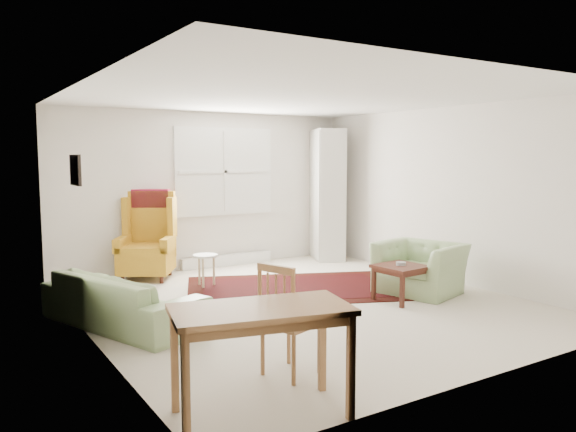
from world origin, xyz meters
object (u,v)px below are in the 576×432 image
desk_chair (291,318)px  sofa (123,289)px  armchair (420,263)px  stool (205,270)px  wingback_chair (146,235)px  coffee_table (401,283)px  cabinet (327,194)px  desk (261,361)px

desk_chair → sofa: bearing=3.4°
armchair → desk_chair: desk_chair is taller
stool → desk_chair: bearing=-101.8°
wingback_chair → stool: 1.13m
armchair → desk_chair: (-2.94, -1.45, 0.07)m
sofa → coffee_table: (3.21, -0.82, -0.16)m
wingback_chair → stool: wingback_chair is taller
coffee_table → cabinet: (0.99, 2.91, 0.90)m
armchair → stool: armchair is taller
desk → sofa: bearing=94.7°
cabinet → sofa: bearing=-131.5°
armchair → desk_chair: bearing=-80.3°
wingback_chair → desk: size_ratio=1.08×
cabinet → desk: 6.21m
wingback_chair → desk_chair: size_ratio=1.40×
coffee_table → stool: (-1.74, 2.01, 0.00)m
armchair → coffee_table: bearing=-86.8°
wingback_chair → sofa: bearing=-81.9°
desk_chair → stool: bearing=-29.2°
desk → stool: bearing=71.6°
armchair → coffee_table: armchair is taller
desk_chair → wingback_chair: bearing=-19.5°
sofa → armchair: armchair is taller
sofa → armchair: (3.73, -0.63, 0.01)m
coffee_table → desk: size_ratio=0.46×
wingback_chair → stool: bearing=-27.3°
wingback_chair → armchair: bearing=-12.1°
sofa → desk: sofa is taller
stool → cabinet: (2.73, 0.90, 0.90)m
wingback_chair → desk: 4.76m
cabinet → desk_chair: size_ratio=2.41×
sofa → desk: bearing=164.3°
sofa → desk_chair: (0.79, -2.08, 0.08)m
desk → coffee_table: bearing=30.8°
sofa → stool: 1.90m
stool → desk: (-1.26, -3.80, 0.16)m
stool → desk: 4.00m
desk_chair → coffee_table: bearing=-79.7°
armchair → desk_chair: 3.28m
wingback_chair → desk: (-0.73, -4.70, -0.27)m
sofa → armchair: bearing=-120.0°
sofa → cabinet: 4.75m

